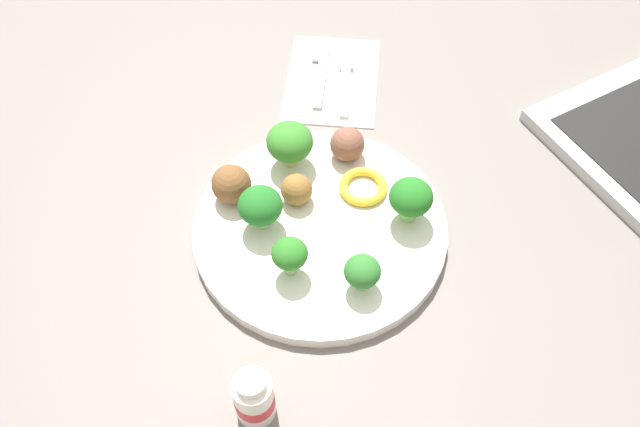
{
  "coord_description": "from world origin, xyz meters",
  "views": [
    {
      "loc": [
        -0.42,
        -0.0,
        0.61
      ],
      "look_at": [
        0.0,
        0.0,
        0.04
      ],
      "focal_mm": 37.24,
      "sensor_mm": 36.0,
      "label": 1
    }
  ],
  "objects_px": {
    "broccoli_floret_far_rim": "(260,209)",
    "pepper_ring_far_rim": "(363,187)",
    "plate": "(320,229)",
    "meatball_far_rim": "(231,184)",
    "broccoli_floret_front_left": "(290,142)",
    "broccoli_floret_front_right": "(362,272)",
    "yogurt_bottle": "(254,398)",
    "broccoli_floret_mid_right": "(411,198)",
    "knife": "(346,74)",
    "broccoli_floret_back_left": "(290,254)",
    "napkin": "(332,79)",
    "meatball_back_left": "(296,189)",
    "fork": "(319,72)",
    "meatball_mid_right": "(347,144)"
  },
  "relations": [
    {
      "from": "yogurt_bottle",
      "to": "fork",
      "type": "bearing_deg",
      "value": -7.22
    },
    {
      "from": "broccoli_floret_far_rim",
      "to": "napkin",
      "type": "height_order",
      "value": "broccoli_floret_far_rim"
    },
    {
      "from": "broccoli_floret_front_left",
      "to": "knife",
      "type": "relative_size",
      "value": 0.39
    },
    {
      "from": "meatball_mid_right",
      "to": "knife",
      "type": "xyz_separation_m",
      "value": [
        0.15,
        -0.0,
        -0.03
      ]
    },
    {
      "from": "meatball_far_rim",
      "to": "yogurt_bottle",
      "type": "distance_m",
      "value": 0.24
    },
    {
      "from": "broccoli_floret_front_right",
      "to": "broccoli_floret_far_rim",
      "type": "bearing_deg",
      "value": 55.07
    },
    {
      "from": "meatball_back_left",
      "to": "knife",
      "type": "relative_size",
      "value": 0.25
    },
    {
      "from": "napkin",
      "to": "knife",
      "type": "bearing_deg",
      "value": -73.55
    },
    {
      "from": "napkin",
      "to": "broccoli_floret_front_right",
      "type": "bearing_deg",
      "value": -175.5
    },
    {
      "from": "broccoli_floret_far_rim",
      "to": "meatball_far_rim",
      "type": "relative_size",
      "value": 1.2
    },
    {
      "from": "broccoli_floret_back_left",
      "to": "yogurt_bottle",
      "type": "bearing_deg",
      "value": 168.58
    },
    {
      "from": "meatball_mid_right",
      "to": "meatball_far_rim",
      "type": "distance_m",
      "value": 0.14
    },
    {
      "from": "broccoli_floret_mid_right",
      "to": "broccoli_floret_front_right",
      "type": "height_order",
      "value": "broccoli_floret_mid_right"
    },
    {
      "from": "broccoli_floret_mid_right",
      "to": "knife",
      "type": "xyz_separation_m",
      "value": [
        0.25,
        0.06,
        -0.04
      ]
    },
    {
      "from": "pepper_ring_far_rim",
      "to": "fork",
      "type": "xyz_separation_m",
      "value": [
        0.21,
        0.05,
        -0.01
      ]
    },
    {
      "from": "broccoli_floret_far_rim",
      "to": "pepper_ring_far_rim",
      "type": "bearing_deg",
      "value": -64.62
    },
    {
      "from": "meatball_back_left",
      "to": "broccoli_floret_front_right",
      "type": "bearing_deg",
      "value": -148.81
    },
    {
      "from": "broccoli_floret_far_rim",
      "to": "broccoli_floret_front_right",
      "type": "distance_m",
      "value": 0.13
    },
    {
      "from": "meatball_mid_right",
      "to": "meatball_back_left",
      "type": "height_order",
      "value": "meatball_mid_right"
    },
    {
      "from": "meatball_mid_right",
      "to": "fork",
      "type": "bearing_deg",
      "value": 11.59
    },
    {
      "from": "broccoli_floret_far_rim",
      "to": "broccoli_floret_front_right",
      "type": "xyz_separation_m",
      "value": [
        -0.07,
        -0.11,
        -0.01
      ]
    },
    {
      "from": "pepper_ring_far_rim",
      "to": "knife",
      "type": "xyz_separation_m",
      "value": [
        0.21,
        0.01,
        -0.01
      ]
    },
    {
      "from": "broccoli_floret_mid_right",
      "to": "broccoli_floret_far_rim",
      "type": "bearing_deg",
      "value": 94.96
    },
    {
      "from": "plate",
      "to": "meatball_back_left",
      "type": "xyz_separation_m",
      "value": [
        0.03,
        0.03,
        0.03
      ]
    },
    {
      "from": "meatball_back_left",
      "to": "fork",
      "type": "bearing_deg",
      "value": -6.42
    },
    {
      "from": "broccoli_floret_far_rim",
      "to": "broccoli_floret_front_right",
      "type": "bearing_deg",
      "value": -124.93
    },
    {
      "from": "plate",
      "to": "napkin",
      "type": "bearing_deg",
      "value": -3.73
    },
    {
      "from": "meatball_far_rim",
      "to": "meatball_back_left",
      "type": "relative_size",
      "value": 1.24
    },
    {
      "from": "broccoli_floret_back_left",
      "to": "meatball_mid_right",
      "type": "bearing_deg",
      "value": -21.17
    },
    {
      "from": "broccoli_floret_front_left",
      "to": "broccoli_floret_front_right",
      "type": "relative_size",
      "value": 1.33
    },
    {
      "from": "plate",
      "to": "fork",
      "type": "bearing_deg",
      "value": 0.2
    },
    {
      "from": "plate",
      "to": "broccoli_floret_front_left",
      "type": "bearing_deg",
      "value": 21.07
    },
    {
      "from": "broccoli_floret_far_rim",
      "to": "yogurt_bottle",
      "type": "xyz_separation_m",
      "value": [
        -0.2,
        -0.0,
        -0.02
      ]
    },
    {
      "from": "broccoli_floret_front_right",
      "to": "fork",
      "type": "distance_m",
      "value": 0.34
    },
    {
      "from": "yogurt_bottle",
      "to": "broccoli_floret_far_rim",
      "type": "bearing_deg",
      "value": 1.17
    },
    {
      "from": "knife",
      "to": "meatball_far_rim",
      "type": "bearing_deg",
      "value": 148.41
    },
    {
      "from": "napkin",
      "to": "broccoli_floret_far_rim",
      "type": "bearing_deg",
      "value": 162.56
    },
    {
      "from": "plate",
      "to": "meatball_far_rim",
      "type": "relative_size",
      "value": 6.3
    },
    {
      "from": "broccoli_floret_back_left",
      "to": "fork",
      "type": "height_order",
      "value": "broccoli_floret_back_left"
    },
    {
      "from": "plate",
      "to": "yogurt_bottle",
      "type": "bearing_deg",
      "value": 163.68
    },
    {
      "from": "broccoli_floret_front_right",
      "to": "meatball_back_left",
      "type": "bearing_deg",
      "value": 31.19
    },
    {
      "from": "knife",
      "to": "pepper_ring_far_rim",
      "type": "bearing_deg",
      "value": -176.04
    },
    {
      "from": "napkin",
      "to": "fork",
      "type": "distance_m",
      "value": 0.02
    },
    {
      "from": "broccoli_floret_mid_right",
      "to": "broccoli_floret_far_rim",
      "type": "xyz_separation_m",
      "value": [
        -0.01,
        0.16,
        -0.0
      ]
    },
    {
      "from": "meatball_far_rim",
      "to": "yogurt_bottle",
      "type": "relative_size",
      "value": 0.64
    },
    {
      "from": "broccoli_floret_back_left",
      "to": "broccoli_floret_front_left",
      "type": "xyz_separation_m",
      "value": [
        0.15,
        0.0,
        0.0
      ]
    },
    {
      "from": "meatball_far_rim",
      "to": "broccoli_floret_front_left",
      "type": "bearing_deg",
      "value": -51.44
    },
    {
      "from": "meatball_back_left",
      "to": "yogurt_bottle",
      "type": "xyz_separation_m",
      "value": [
        -0.24,
        0.03,
        -0.0
      ]
    },
    {
      "from": "broccoli_floret_front_right",
      "to": "pepper_ring_far_rim",
      "type": "bearing_deg",
      "value": -3.07
    },
    {
      "from": "meatball_back_left",
      "to": "fork",
      "type": "distance_m",
      "value": 0.23
    }
  ]
}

